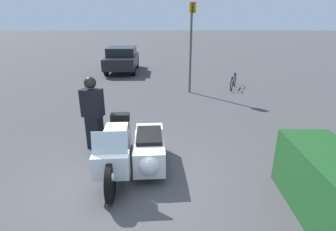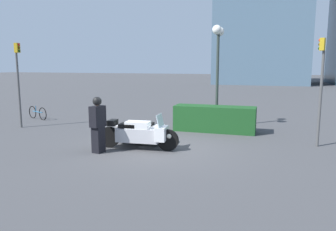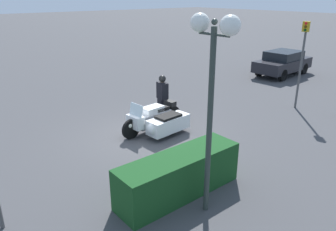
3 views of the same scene
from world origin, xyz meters
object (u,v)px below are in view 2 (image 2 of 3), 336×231
police_motorcycle (142,133)px  officer_rider (98,123)px  traffic_light_near (321,77)px  hedge_bush_curbside (214,119)px  traffic_light_far (18,73)px  bicycle_parked (38,113)px  twin_lamp_post (218,48)px

police_motorcycle → officer_rider: size_ratio=1.53×
officer_rider → traffic_light_near: (6.59, 2.91, 1.40)m
officer_rider → hedge_bush_curbside: (2.90, 4.31, -0.40)m
police_motorcycle → traffic_light_far: (-6.26, 1.54, 1.87)m
traffic_light_near → bicycle_parked: (-12.66, 1.75, -2.02)m
hedge_bush_curbside → bicycle_parked: (-8.97, 0.35, -0.21)m
twin_lamp_post → traffic_light_near: 4.50m
traffic_light_far → bicycle_parked: bearing=99.8°
police_motorcycle → twin_lamp_post: size_ratio=0.62×
twin_lamp_post → traffic_light_near: (3.75, -2.26, -1.08)m
bicycle_parked → officer_rider: bearing=-16.9°
traffic_light_near → bicycle_parked: 12.94m
bicycle_parked → police_motorcycle: bearing=-6.1°
twin_lamp_post → traffic_light_far: (-8.08, -2.55, -1.05)m
police_motorcycle → officer_rider: bearing=-138.4°
traffic_light_near → bicycle_parked: size_ratio=2.38×
officer_rider → twin_lamp_post: twin_lamp_post is taller
police_motorcycle → bicycle_parked: 7.95m
twin_lamp_post → traffic_light_far: bearing=-162.5°
bicycle_parked → traffic_light_near: bearing=12.8°
police_motorcycle → twin_lamp_post: twin_lamp_post is taller
officer_rider → traffic_light_near: traffic_light_near is taller
police_motorcycle → twin_lamp_post: bearing=61.4°
police_motorcycle → hedge_bush_curbside: bearing=55.2°
police_motorcycle → officer_rider: (-1.03, -1.08, 0.44)m
traffic_light_near → traffic_light_far: (-11.82, -0.30, 0.03)m
traffic_light_far → traffic_light_near: bearing=-11.0°
hedge_bush_curbside → bicycle_parked: size_ratio=2.19×
police_motorcycle → traffic_light_near: traffic_light_near is taller
police_motorcycle → bicycle_parked: police_motorcycle is taller
traffic_light_far → officer_rider: bearing=-38.9°
officer_rider → traffic_light_far: 6.02m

